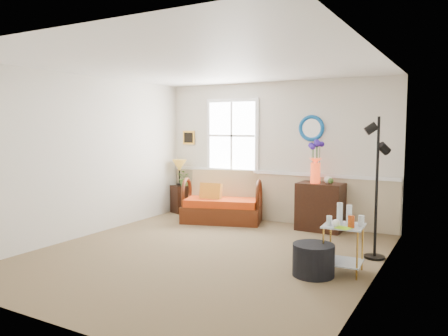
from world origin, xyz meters
The scene contains 19 objects.
floor centered at (0.00, 0.00, 0.00)m, with size 4.50×5.00×0.01m, color brown.
ceiling centered at (0.00, 0.00, 2.60)m, with size 4.50×5.00×0.01m, color white.
walls centered at (0.00, 0.00, 1.30)m, with size 4.51×5.01×2.60m.
wainscot centered at (0.00, 2.48, 0.45)m, with size 4.46×0.02×0.90m, color tan.
chair_rail centered at (0.00, 2.47, 0.92)m, with size 4.46×0.04×0.06m, color white.
window centered at (-0.90, 2.47, 1.60)m, with size 1.14×0.06×1.44m, color white, non-canonical shape.
picture centered at (-1.92, 2.48, 1.55)m, with size 0.28×0.03×0.28m, color gold.
mirror centered at (0.70, 2.48, 1.75)m, with size 0.47×0.47×0.07m, color #1161A0.
loveseat centered at (-0.83, 1.98, 0.47)m, with size 1.44×0.81×0.94m, color #5A210F, non-canonical shape.
throw_pillow centered at (-1.02, 1.86, 0.52)m, with size 0.42×0.11×0.42m, color orange, non-canonical shape.
lamp_stand centered at (-2.02, 2.30, 0.28)m, with size 0.32×0.32×0.57m, color black, non-canonical shape.
table_lamp centered at (-2.01, 2.25, 0.83)m, with size 0.29×0.29×0.53m, color #AD7A25, non-canonical shape.
potted_plant centered at (-1.89, 2.27, 0.69)m, with size 0.30×0.33×0.26m, color #45682A.
cabinet centered at (0.97, 2.21, 0.41)m, with size 0.76×0.49×0.82m, color black, non-canonical shape.
flower_vase centered at (0.89, 2.16, 1.17)m, with size 0.21×0.21×0.72m, color #EC3D17, non-canonical shape.
side_table centered at (1.87, 0.19, 0.30)m, with size 0.47×0.47×0.59m, color #A87C2B, non-canonical shape.
tabletop_items centered at (1.89, 0.17, 0.72)m, with size 0.41×0.41×0.25m, color silver, non-canonical shape.
floor_lamp centered at (2.10, 0.99, 0.96)m, with size 0.28×0.28×1.91m, color black, non-canonical shape.
ottoman centered at (1.59, -0.09, 0.19)m, with size 0.50×0.50×0.38m, color black.
Camera 1 is at (3.16, -5.04, 1.78)m, focal length 35.00 mm.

